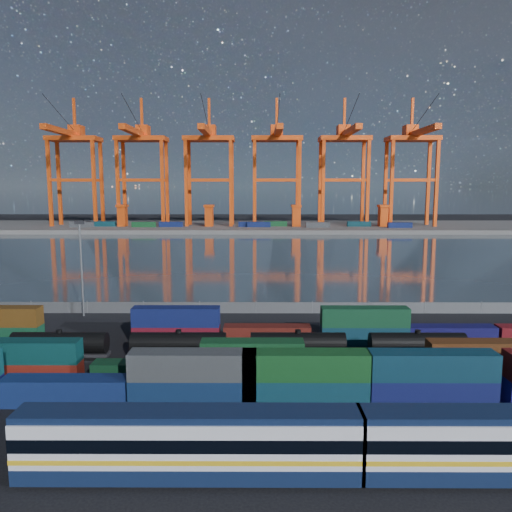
{
  "coord_description": "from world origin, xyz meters",
  "views": [
    {
      "loc": [
        0.37,
        -58.36,
        22.29
      ],
      "look_at": [
        0.0,
        30.0,
        10.0
      ],
      "focal_mm": 35.0,
      "sensor_mm": 36.0,
      "label": 1
    }
  ],
  "objects": [
    {
      "name": "far_quay",
      "position": [
        0.0,
        210.0,
        1.0
      ],
      "size": [
        700.0,
        70.0,
        2.0
      ],
      "primitive_type": "cube",
      "color": "#514F4C",
      "rests_on": "ground"
    },
    {
      "name": "container_row_mid",
      "position": [
        -2.94,
        -3.89,
        1.94
      ],
      "size": [
        140.55,
        2.37,
        5.05
      ],
      "color": "#373A3B",
      "rests_on": "ground"
    },
    {
      "name": "container_row_north",
      "position": [
        -14.72,
        10.59,
        2.1
      ],
      "size": [
        141.59,
        2.51,
        5.36
      ],
      "color": "navy",
      "rests_on": "ground"
    },
    {
      "name": "quay_containers",
      "position": [
        -11.0,
        195.46,
        3.3
      ],
      "size": [
        172.58,
        10.99,
        2.6
      ],
      "color": "navy",
      "rests_on": "far_quay"
    },
    {
      "name": "harbor_water",
      "position": [
        0.0,
        105.0,
        0.01
      ],
      "size": [
        700.0,
        700.0,
        0.0
      ],
      "primitive_type": "plane",
      "color": "#313F47",
      "rests_on": "ground"
    },
    {
      "name": "waterfront_fence",
      "position": [
        -0.0,
        28.0,
        1.0
      ],
      "size": [
        160.12,
        0.12,
        2.2
      ],
      "color": "#595B5E",
      "rests_on": "ground"
    },
    {
      "name": "container_row_south",
      "position": [
        -10.17,
        -9.41,
        2.51
      ],
      "size": [
        140.18,
        2.65,
        5.64
      ],
      "color": "#3B3E3F",
      "rests_on": "ground"
    },
    {
      "name": "tanker_string",
      "position": [
        -17.7,
        4.21,
        1.96
      ],
      "size": [
        90.24,
        2.74,
        3.92
      ],
      "color": "black",
      "rests_on": "ground"
    },
    {
      "name": "straddle_carriers",
      "position": [
        -2.5,
        200.0,
        7.82
      ],
      "size": [
        140.0,
        7.0,
        11.1
      ],
      "color": "#ED4810",
      "rests_on": "far_quay"
    },
    {
      "name": "yard_light_mast",
      "position": [
        -30.0,
        26.0,
        9.3
      ],
      "size": [
        1.6,
        0.4,
        16.6
      ],
      "color": "slate",
      "rests_on": "ground"
    },
    {
      "name": "ground",
      "position": [
        0.0,
        0.0,
        0.0
      ],
      "size": [
        700.0,
        700.0,
        0.0
      ],
      "primitive_type": "plane",
      "color": "black",
      "rests_on": "ground"
    },
    {
      "name": "distant_mountains",
      "position": [
        63.02,
        1600.0,
        220.29
      ],
      "size": [
        2470.0,
        1100.0,
        520.0
      ],
      "color": "#1E2630",
      "rests_on": "ground"
    },
    {
      "name": "gantry_cranes",
      "position": [
        -7.5,
        203.21,
        41.45
      ],
      "size": [
        201.01,
        49.94,
        67.62
      ],
      "color": "#ED4810",
      "rests_on": "ground"
    }
  ]
}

